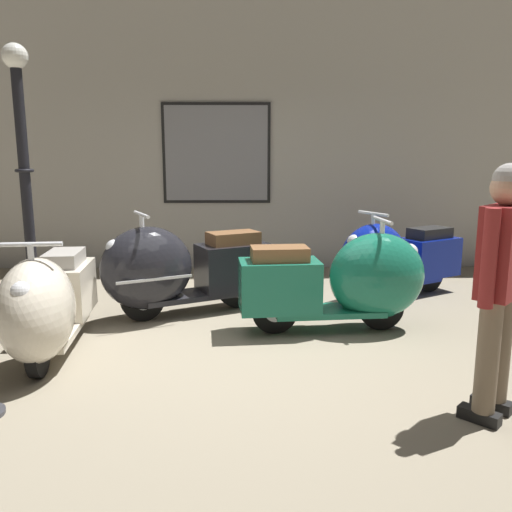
{
  "coord_description": "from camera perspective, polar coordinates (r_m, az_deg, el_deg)",
  "views": [
    {
      "loc": [
        0.06,
        -4.01,
        1.58
      ],
      "look_at": [
        0.14,
        1.05,
        0.6
      ],
      "focal_mm": 36.71,
      "sensor_mm": 36.0,
      "label": 1
    }
  ],
  "objects": [
    {
      "name": "scooter_2",
      "position": [
        4.78,
        9.93,
        -2.65
      ],
      "size": [
        1.71,
        0.62,
        1.03
      ],
      "rotation": [
        0.0,
        0.0,
        0.08
      ],
      "color": "black",
      "rests_on": "ground"
    },
    {
      "name": "scooter_0",
      "position": [
        4.35,
        -21.79,
        -4.93
      ],
      "size": [
        0.61,
        1.65,
        0.98
      ],
      "rotation": [
        0.0,
        0.0,
        -1.47
      ],
      "color": "black",
      "rests_on": "ground"
    },
    {
      "name": "lamppost",
      "position": [
        6.01,
        -23.88,
        8.0
      ],
      "size": [
        0.28,
        0.28,
        2.68
      ],
      "color": "black",
      "rests_on": "ground"
    },
    {
      "name": "scooter_3",
      "position": [
        5.95,
        14.49,
        -0.34
      ],
      "size": [
        1.63,
        1.2,
        0.99
      ],
      "rotation": [
        0.0,
        0.0,
        -2.62
      ],
      "color": "black",
      "rests_on": "ground"
    },
    {
      "name": "showroom_back_wall",
      "position": [
        7.4,
        -2.66,
        13.9
      ],
      "size": [
        18.0,
        0.63,
        3.92
      ],
      "color": "#ADA89E",
      "rests_on": "ground"
    },
    {
      "name": "ground_plane",
      "position": [
        4.31,
        -1.71,
        -10.55
      ],
      "size": [
        60.0,
        60.0,
        0.0
      ],
      "primitive_type": "plane",
      "color": "gray"
    },
    {
      "name": "scooter_1",
      "position": [
        5.2,
        -8.84,
        -1.41
      ],
      "size": [
        1.75,
        1.19,
        1.05
      ],
      "rotation": [
        0.0,
        0.0,
        -2.69
      ],
      "color": "black",
      "rests_on": "ground"
    },
    {
      "name": "visitor_1",
      "position": [
        3.37,
        25.12,
        -1.94
      ],
      "size": [
        0.4,
        0.4,
        1.54
      ],
      "rotation": [
        0.0,
        0.0,
        2.37
      ],
      "color": "black",
      "rests_on": "ground"
    }
  ]
}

